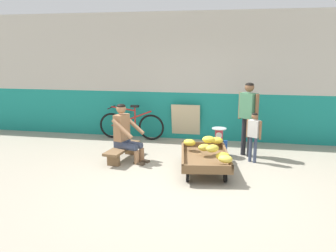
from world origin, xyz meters
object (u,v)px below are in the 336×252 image
at_px(plastic_crate, 218,149).
at_px(customer_child, 254,132).
at_px(weighing_scale, 219,135).
at_px(sign_board, 186,122).
at_px(customer_adult, 248,111).
at_px(low_bench, 122,150).
at_px(bicycle_near_left, 131,125).
at_px(banana_cart, 205,159).
at_px(vendor_seated, 126,133).

relative_size(plastic_crate, customer_child, 0.36).
xyz_separation_m(weighing_scale, sign_board, (-0.86, 1.18, -0.01)).
relative_size(plastic_crate, customer_adult, 0.24).
xyz_separation_m(low_bench, plastic_crate, (1.89, 0.63, -0.05)).
xyz_separation_m(low_bench, customer_adult, (2.46, 0.74, 0.75)).
relative_size(bicycle_near_left, customer_adult, 1.09).
bearing_deg(bicycle_near_left, banana_cart, -44.59).
xyz_separation_m(bicycle_near_left, sign_board, (1.33, 0.21, 0.09)).
height_order(weighing_scale, customer_child, customer_child).
bearing_deg(customer_adult, banana_cart, -125.41).
bearing_deg(weighing_scale, low_bench, -161.53).
bearing_deg(sign_board, banana_cart, -73.32).
distance_m(low_bench, customer_child, 2.62).
bearing_deg(plastic_crate, banana_cart, -101.98).
relative_size(vendor_seated, customer_adult, 0.75).
bearing_deg(customer_child, sign_board, 136.23).
distance_m(vendor_seated, bicycle_near_left, 1.68).
bearing_deg(customer_child, plastic_crate, 156.38).
distance_m(banana_cart, plastic_crate, 1.02).
distance_m(bicycle_near_left, sign_board, 1.35).
bearing_deg(plastic_crate, customer_child, -23.62).
distance_m(low_bench, vendor_seated, 0.38).
distance_m(low_bench, customer_adult, 2.68).
xyz_separation_m(vendor_seated, weighing_scale, (1.81, 0.66, -0.11)).
height_order(customer_adult, customer_child, customer_adult).
bearing_deg(banana_cart, low_bench, 168.02).
xyz_separation_m(low_bench, vendor_seated, (0.08, -0.03, 0.37)).
bearing_deg(weighing_scale, bicycle_near_left, 156.22).
xyz_separation_m(plastic_crate, bicycle_near_left, (-2.19, 0.96, 0.20)).
xyz_separation_m(bicycle_near_left, customer_child, (2.87, -1.26, 0.26)).
distance_m(low_bench, plastic_crate, 1.99).
height_order(plastic_crate, customer_adult, customer_adult).
relative_size(banana_cart, customer_child, 1.57).
bearing_deg(bicycle_near_left, plastic_crate, -23.75).
relative_size(low_bench, sign_board, 1.28).
bearing_deg(low_bench, weighing_scale, 18.47).
bearing_deg(banana_cart, customer_child, 38.03).
bearing_deg(customer_adult, vendor_seated, -162.10).
height_order(vendor_seated, customer_adult, customer_adult).
bearing_deg(banana_cart, weighing_scale, 78.01).
distance_m(banana_cart, vendor_seated, 1.66).
height_order(low_bench, weighing_scale, weighing_scale).
xyz_separation_m(weighing_scale, customer_child, (0.68, -0.29, 0.16)).
xyz_separation_m(banana_cart, customer_child, (0.89, 0.69, 0.37)).
bearing_deg(customer_child, vendor_seated, -171.66).
relative_size(banana_cart, low_bench, 1.37).
xyz_separation_m(vendor_seated, customer_adult, (2.38, 0.77, 0.38)).
height_order(sign_board, customer_adult, customer_adult).
relative_size(bicycle_near_left, sign_board, 1.88).
height_order(low_bench, customer_adult, customer_adult).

